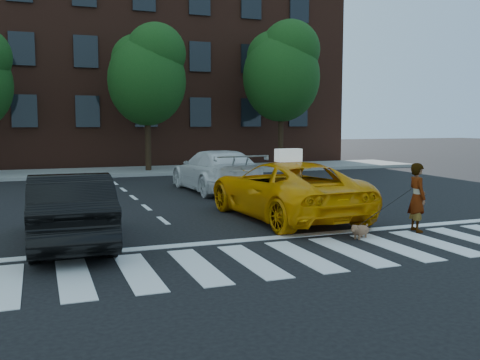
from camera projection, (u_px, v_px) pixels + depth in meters
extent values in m
plane|color=black|center=(303.00, 256.00, 9.74)|extent=(120.00, 120.00, 0.00)
cube|color=silver|center=(303.00, 256.00, 9.74)|extent=(13.00, 2.40, 0.01)
cube|color=silver|center=(268.00, 238.00, 11.23)|extent=(12.00, 0.30, 0.01)
cube|color=slate|center=(136.00, 171.00, 26.01)|extent=(30.00, 4.00, 0.15)
cube|color=#462319|center=(113.00, 63.00, 32.35)|extent=(26.00, 10.00, 12.00)
cylinder|color=black|center=(148.00, 136.00, 25.54)|extent=(0.28, 0.28, 3.55)
ellipsoid|color=black|center=(147.00, 81.00, 25.25)|extent=(3.69, 3.69, 4.25)
sphere|color=black|center=(156.00, 53.00, 25.07)|extent=(2.84, 2.84, 2.84)
sphere|color=black|center=(138.00, 61.00, 25.27)|extent=(2.56, 2.56, 2.56)
cylinder|color=black|center=(281.00, 132.00, 27.99)|extent=(0.28, 0.28, 3.85)
ellipsoid|color=black|center=(281.00, 77.00, 27.68)|extent=(4.00, 4.00, 4.60)
sphere|color=black|center=(290.00, 50.00, 27.49)|extent=(3.08, 3.08, 3.08)
sphere|color=black|center=(273.00, 58.00, 27.68)|extent=(2.77, 2.77, 2.77)
imported|color=orange|center=(285.00, 189.00, 13.62)|extent=(2.70, 5.36, 1.46)
imported|color=black|center=(70.00, 209.00, 10.62)|extent=(1.59, 4.37, 1.43)
imported|color=silver|center=(216.00, 171.00, 18.87)|extent=(2.22, 5.12, 1.47)
imported|color=#999999|center=(417.00, 197.00, 11.89)|extent=(0.48, 0.63, 1.54)
ellipsoid|color=#98684D|center=(361.00, 230.00, 11.19)|extent=(0.45, 0.35, 0.23)
sphere|color=#98684D|center=(355.00, 229.00, 11.05)|extent=(0.22, 0.22, 0.17)
sphere|color=#98684D|center=(353.00, 231.00, 11.00)|extent=(0.10, 0.10, 0.08)
cylinder|color=#98684D|center=(366.00, 226.00, 11.32)|extent=(0.12, 0.08, 0.10)
sphere|color=#98684D|center=(353.00, 226.00, 11.08)|extent=(0.08, 0.08, 0.06)
sphere|color=#98684D|center=(358.00, 227.00, 11.00)|extent=(0.08, 0.08, 0.06)
cylinder|color=#98684D|center=(359.00, 237.00, 11.09)|extent=(0.06, 0.06, 0.11)
cylinder|color=#98684D|center=(355.00, 237.00, 11.16)|extent=(0.06, 0.06, 0.11)
cylinder|color=#98684D|center=(366.00, 236.00, 11.25)|extent=(0.06, 0.06, 0.11)
cylinder|color=#98684D|center=(362.00, 235.00, 11.32)|extent=(0.06, 0.06, 0.11)
cube|color=white|center=(288.00, 155.00, 13.34)|extent=(0.66, 0.31, 0.32)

